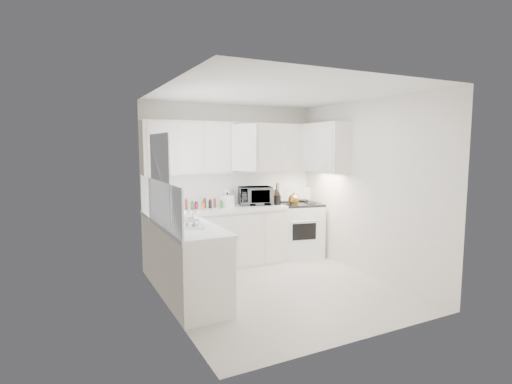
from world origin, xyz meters
TOP-DOWN VIEW (x-y plane):
  - floor at (0.00, 0.00)m, footprint 3.20×3.20m
  - ceiling at (0.00, 0.00)m, footprint 3.20×3.20m
  - wall_back at (0.00, 1.60)m, footprint 3.00×0.00m
  - wall_front at (0.00, -1.60)m, footprint 3.00×0.00m
  - wall_left at (-1.50, 0.00)m, footprint 0.00×3.20m
  - wall_right at (1.50, 0.00)m, footprint 0.00×3.20m
  - window_blinds at (-1.48, 0.35)m, footprint 0.06×0.96m
  - lower_cabinets_back at (-0.39, 1.30)m, footprint 2.22×0.60m
  - lower_cabinets_left at (-1.20, 0.20)m, footprint 0.60×1.60m
  - countertop_back at (-0.39, 1.29)m, footprint 2.24×0.64m
  - countertop_left at (-1.19, 0.20)m, footprint 0.64×1.62m
  - backsplash_back at (0.00, 1.59)m, footprint 2.98×0.02m
  - backsplash_left at (-1.49, 0.20)m, footprint 0.02×1.60m
  - upper_cabinets_back at (0.00, 1.44)m, footprint 3.00×0.33m
  - upper_cabinets_right at (1.33, 0.82)m, footprint 0.33×0.90m
  - sink at (-1.19, 0.55)m, footprint 0.42×0.38m
  - stove at (1.11, 1.29)m, footprint 0.89×0.79m
  - tea_kettle at (0.93, 1.13)m, footprint 0.29×0.27m
  - frying_pan at (1.29, 1.45)m, footprint 0.30×0.43m
  - microwave at (0.33, 1.39)m, footprint 0.60×0.43m
  - rice_cooker at (-0.17, 1.38)m, footprint 0.26×0.26m
  - paper_towel at (-0.12, 1.50)m, footprint 0.12×0.12m
  - utensil_crock at (0.66, 1.20)m, footprint 0.15×0.15m
  - dish_rack at (-1.24, 0.06)m, footprint 0.46×0.40m
  - spice_left_0 at (-0.85, 1.42)m, footprint 0.06×0.06m
  - spice_left_1 at (-0.78, 1.33)m, footprint 0.06×0.06m
  - spice_left_2 at (-0.70, 1.42)m, footprint 0.06×0.06m
  - spice_left_3 at (-0.62, 1.33)m, footprint 0.06×0.06m
  - spice_left_4 at (-0.55, 1.42)m, footprint 0.06×0.06m
  - spice_left_5 at (-0.47, 1.33)m, footprint 0.06×0.06m
  - spice_left_6 at (-0.40, 1.42)m, footprint 0.06×0.06m
  - spice_left_7 at (-0.32, 1.33)m, footprint 0.06×0.06m
  - sauce_right_0 at (0.58, 1.46)m, footprint 0.06×0.06m
  - sauce_right_1 at (0.64, 1.40)m, footprint 0.06×0.06m
  - sauce_right_2 at (0.69, 1.46)m, footprint 0.06×0.06m
  - sauce_right_3 at (0.74, 1.40)m, footprint 0.06×0.06m
  - sauce_right_4 at (0.80, 1.46)m, footprint 0.06×0.06m

SIDE VIEW (x-z plane):
  - floor at x=0.00m, z-range 0.00..0.00m
  - lower_cabinets_back at x=-0.39m, z-range 0.00..0.90m
  - lower_cabinets_left at x=-1.20m, z-range 0.00..0.90m
  - stove at x=1.11m, z-range 0.00..1.20m
  - countertop_back at x=-0.39m, z-range 0.90..0.95m
  - countertop_left at x=-1.19m, z-range 0.90..0.95m
  - frying_pan at x=1.29m, z-range 0.95..0.98m
  - spice_left_0 at x=-0.85m, z-range 0.95..1.08m
  - spice_left_1 at x=-0.78m, z-range 0.95..1.08m
  - spice_left_2 at x=-0.70m, z-range 0.95..1.08m
  - spice_left_3 at x=-0.62m, z-range 0.95..1.08m
  - spice_left_4 at x=-0.55m, z-range 0.95..1.08m
  - spice_left_5 at x=-0.47m, z-range 0.95..1.08m
  - spice_left_6 at x=-0.40m, z-range 0.95..1.08m
  - spice_left_7 at x=-0.32m, z-range 0.95..1.08m
  - sauce_right_0 at x=0.58m, z-range 0.95..1.14m
  - sauce_right_1 at x=0.64m, z-range 0.95..1.14m
  - sauce_right_2 at x=0.69m, z-range 0.95..1.14m
  - sauce_right_3 at x=0.74m, z-range 0.95..1.14m
  - sauce_right_4 at x=0.80m, z-range 0.95..1.14m
  - tea_kettle at x=0.93m, z-range 0.94..1.15m
  - dish_rack at x=-1.24m, z-range 0.95..1.16m
  - rice_cooker at x=-0.17m, z-range 0.95..1.18m
  - sink at x=-1.19m, z-range 0.92..1.22m
  - paper_towel at x=-0.12m, z-range 0.95..1.22m
  - microwave at x=0.33m, z-range 0.95..1.32m
  - utensil_crock at x=0.66m, z-range 0.95..1.33m
  - backsplash_back at x=0.00m, z-range 0.95..1.50m
  - backsplash_left at x=-1.49m, z-range 0.95..1.50m
  - wall_back at x=0.00m, z-range -0.20..2.80m
  - wall_front at x=0.00m, z-range -0.20..2.80m
  - wall_left at x=-1.50m, z-range -0.30..2.90m
  - wall_right at x=1.50m, z-range -0.30..2.90m
  - upper_cabinets_back at x=0.00m, z-range 1.10..1.90m
  - upper_cabinets_right at x=1.33m, z-range 1.10..1.90m
  - window_blinds at x=-1.48m, z-range 1.02..2.08m
  - ceiling at x=0.00m, z-range 2.60..2.60m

